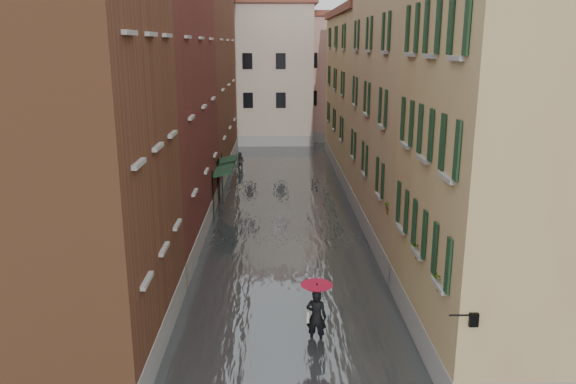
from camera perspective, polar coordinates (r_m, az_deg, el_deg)
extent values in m
plane|color=#565659|center=(20.70, 0.17, -12.54)|extent=(120.00, 120.00, 0.00)
cube|color=#4B5153|center=(32.76, -0.38, -1.87)|extent=(10.00, 60.00, 0.20)
cube|color=brown|center=(17.89, -22.72, 3.96)|extent=(6.00, 8.00, 13.00)
cube|color=#5B231C|center=(28.34, -14.71, 7.73)|extent=(6.00, 14.00, 12.50)
cube|color=brown|center=(42.95, -10.19, 11.25)|extent=(6.00, 16.00, 14.00)
cube|color=#9F7952|center=(18.38, 22.73, 1.83)|extent=(6.00, 8.00, 11.50)
cube|color=tan|center=(28.53, 14.07, 8.32)|extent=(6.00, 14.00, 13.00)
cube|color=#9F7952|center=(43.19, 8.84, 9.66)|extent=(6.00, 16.00, 11.50)
cube|color=#B7A892|center=(56.51, -3.89, 11.75)|extent=(12.00, 9.00, 13.00)
cube|color=tan|center=(58.84, 5.17, 11.36)|extent=(10.00, 9.00, 12.00)
cube|color=#15301D|center=(32.48, -6.50, 2.35)|extent=(1.09, 3.35, 0.31)
cylinder|color=black|center=(31.19, -7.62, -0.39)|extent=(0.06, 0.06, 2.80)
cylinder|color=black|center=(34.42, -7.02, 1.08)|extent=(0.06, 0.06, 2.80)
cube|color=#15301D|center=(34.74, -6.16, 3.18)|extent=(1.09, 2.68, 0.31)
cylinder|color=black|center=(33.74, -7.14, 0.80)|extent=(0.06, 0.06, 2.80)
cylinder|color=black|center=(36.34, -6.72, 1.82)|extent=(0.06, 0.06, 2.80)
cylinder|color=black|center=(14.65, 17.19, -11.88)|extent=(0.60, 0.05, 0.05)
cube|color=black|center=(14.79, 18.29, -12.14)|extent=(0.22, 0.22, 0.35)
cube|color=beige|center=(14.79, 18.29, -12.14)|extent=(0.14, 0.14, 0.24)
cube|color=brown|center=(16.21, 15.46, -8.88)|extent=(0.22, 0.85, 0.18)
imported|color=#265926|center=(16.05, 15.56, -7.51)|extent=(0.59, 0.51, 0.66)
cube|color=brown|center=(18.37, 13.34, -5.88)|extent=(0.22, 0.85, 0.18)
imported|color=#265926|center=(18.23, 13.42, -4.65)|extent=(0.59, 0.51, 0.66)
cube|color=brown|center=(22.77, 10.41, -1.66)|extent=(0.22, 0.85, 0.18)
imported|color=#265926|center=(22.66, 10.46, -0.64)|extent=(0.59, 0.51, 0.66)
imported|color=black|center=(18.69, 2.89, -12.54)|extent=(0.78, 0.62, 1.87)
cube|color=beige|center=(18.71, 2.01, -12.45)|extent=(0.08, 0.30, 0.38)
cylinder|color=black|center=(18.50, 2.91, -11.40)|extent=(0.02, 0.02, 1.00)
cone|color=#A30A26|center=(18.25, 2.94, -9.79)|extent=(1.07, 1.07, 0.28)
imported|color=black|center=(43.47, -4.87, 3.11)|extent=(0.86, 0.78, 1.43)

